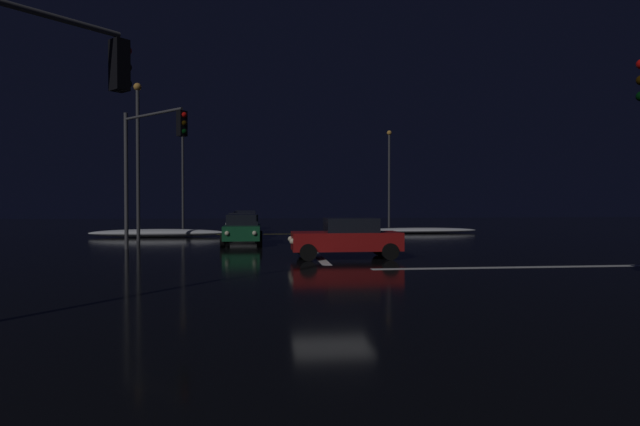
{
  "coord_description": "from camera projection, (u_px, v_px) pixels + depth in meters",
  "views": [
    {
      "loc": [
        -2.16,
        -16.11,
        2.11
      ],
      "look_at": [
        0.9,
        11.78,
        1.62
      ],
      "focal_mm": 28.6,
      "sensor_mm": 36.0,
      "label": 1
    }
  ],
  "objects": [
    {
      "name": "ground",
      "position": [
        332.0,
        272.0,
        16.28
      ],
      "size": [
        120.0,
        120.0,
        0.1
      ],
      "primitive_type": "cube",
      "color": "black"
    },
    {
      "name": "stop_line_north",
      "position": [
        309.0,
        248.0,
        24.41
      ],
      "size": [
        0.35,
        14.01,
        0.01
      ],
      "color": "white",
      "rests_on": "ground"
    },
    {
      "name": "centre_line_ns",
      "position": [
        295.0,
        234.0,
        35.94
      ],
      "size": [
        22.0,
        0.15,
        0.01
      ],
      "color": "yellow",
      "rests_on": "ground"
    },
    {
      "name": "crosswalk_bar_east",
      "position": [
        575.0,
        266.0,
        17.18
      ],
      "size": [
        14.01,
        0.4,
        0.01
      ],
      "color": "white",
      "rests_on": "ground"
    },
    {
      "name": "snow_bank_left_curb",
      "position": [
        157.0,
        233.0,
        32.68
      ],
      "size": [
        8.56,
        1.5,
        0.51
      ],
      "color": "white",
      "rests_on": "ground"
    },
    {
      "name": "snow_bank_right_curb",
      "position": [
        418.0,
        230.0,
        37.04
      ],
      "size": [
        8.71,
        1.5,
        0.39
      ],
      "color": "white",
      "rests_on": "ground"
    },
    {
      "name": "sedan_green",
      "position": [
        243.0,
        229.0,
        26.44
      ],
      "size": [
        2.02,
        4.33,
        1.57
      ],
      "color": "#14512D",
      "rests_on": "ground"
    },
    {
      "name": "sedan_silver",
      "position": [
        243.0,
        225.0,
        31.63
      ],
      "size": [
        2.02,
        4.33,
        1.57
      ],
      "color": "#B7B7BC",
      "rests_on": "ground"
    },
    {
      "name": "sedan_white",
      "position": [
        245.0,
        222.0,
        37.06
      ],
      "size": [
        2.02,
        4.33,
        1.57
      ],
      "color": "silver",
      "rests_on": "ground"
    },
    {
      "name": "sedan_gray",
      "position": [
        245.0,
        220.0,
        43.13
      ],
      "size": [
        2.02,
        4.33,
        1.57
      ],
      "color": "slate",
      "rests_on": "ground"
    },
    {
      "name": "sedan_red_crossing",
      "position": [
        347.0,
        238.0,
        19.86
      ],
      "size": [
        4.33,
        2.02,
        1.57
      ],
      "color": "maroon",
      "rests_on": "ground"
    },
    {
      "name": "traffic_signal_nw",
      "position": [
        148.0,
        153.0,
        22.66
      ],
      "size": [
        3.36,
        3.36,
        6.37
      ],
      "color": "#4C4C51",
      "rests_on": "ground"
    },
    {
      "name": "streetlamp_left_near",
      "position": [
        138.0,
        150.0,
        28.88
      ],
      "size": [
        0.44,
        0.44,
        8.97
      ],
      "color": "#424247",
      "rests_on": "ground"
    },
    {
      "name": "streetlamp_left_far",
      "position": [
        183.0,
        172.0,
        44.78
      ],
      "size": [
        0.44,
        0.44,
        8.58
      ],
      "color": "#424247",
      "rests_on": "ground"
    },
    {
      "name": "streetlamp_right_far",
      "position": [
        389.0,
        171.0,
        46.8
      ],
      "size": [
        0.44,
        0.44,
        8.88
      ],
      "color": "#424247",
      "rests_on": "ground"
    }
  ]
}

